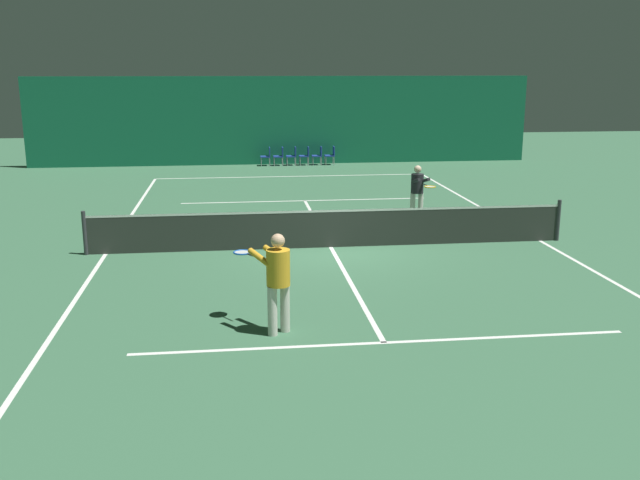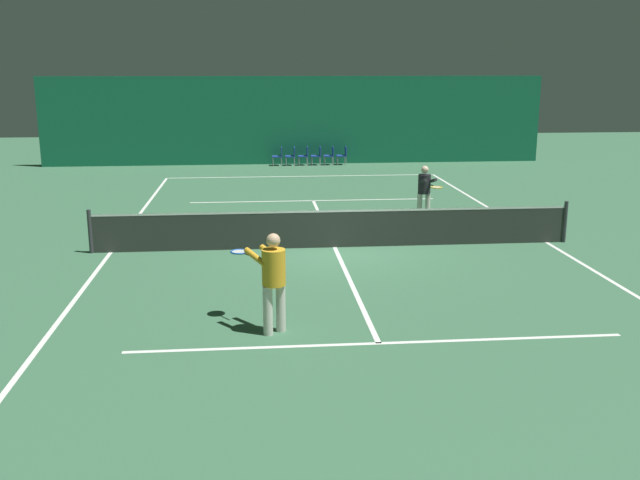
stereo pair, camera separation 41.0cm
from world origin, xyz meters
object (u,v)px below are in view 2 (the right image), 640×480
at_px(tennis_net, 335,227).
at_px(courtside_chair_3, 317,154).
at_px(courtside_chair_4, 330,154).
at_px(courtside_chair_5, 343,154).
at_px(courtside_chair_0, 279,155).
at_px(courtside_chair_1, 292,155).
at_px(courtside_chair_2, 305,155).
at_px(player_near, 272,275).
at_px(player_far, 425,189).

bearing_deg(tennis_net, courtside_chair_3, 86.47).
bearing_deg(courtside_chair_4, courtside_chair_5, 90.00).
bearing_deg(courtside_chair_0, courtside_chair_1, 90.00).
height_order(tennis_net, courtside_chair_1, tennis_net).
distance_m(courtside_chair_2, courtside_chair_3, 0.59).
xyz_separation_m(courtside_chair_0, courtside_chair_4, (2.36, 0.00, 0.00)).
xyz_separation_m(courtside_chair_1, courtside_chair_2, (0.59, 0.00, 0.00)).
bearing_deg(tennis_net, courtside_chair_4, 84.27).
relative_size(tennis_net, courtside_chair_4, 14.29).
height_order(courtside_chair_2, courtside_chair_5, same).
xyz_separation_m(player_near, courtside_chair_1, (1.47, 20.99, -0.53)).
distance_m(player_far, courtside_chair_5, 12.30).
relative_size(courtside_chair_1, courtside_chair_5, 1.00).
relative_size(tennis_net, courtside_chair_2, 14.29).
bearing_deg(courtside_chair_2, courtside_chair_1, -90.00).
height_order(player_near, courtside_chair_2, player_near).
xyz_separation_m(courtside_chair_2, courtside_chair_5, (1.77, 0.00, 0.00)).
bearing_deg(tennis_net, courtside_chair_1, 90.89).
bearing_deg(courtside_chair_0, courtside_chair_2, 90.00).
height_order(courtside_chair_1, courtside_chair_5, same).
distance_m(courtside_chair_0, courtside_chair_2, 1.18).
distance_m(courtside_chair_1, courtside_chair_5, 2.36).
relative_size(courtside_chair_0, courtside_chair_5, 1.00).
relative_size(courtside_chair_2, courtside_chair_3, 1.00).
relative_size(tennis_net, courtside_chair_5, 14.29).
height_order(tennis_net, courtside_chair_4, tennis_net).
bearing_deg(courtside_chair_1, courtside_chair_5, 90.00).
xyz_separation_m(tennis_net, courtside_chair_0, (-0.83, 15.28, -0.03)).
height_order(courtside_chair_2, courtside_chair_3, same).
distance_m(player_near, courtside_chair_2, 21.10).
distance_m(tennis_net, courtside_chair_4, 15.35).
bearing_deg(courtside_chair_1, player_far, 14.75).
height_order(tennis_net, courtside_chair_2, tennis_net).
relative_size(courtside_chair_0, courtside_chair_3, 1.00).
bearing_deg(courtside_chair_2, courtside_chair_4, 90.00).
distance_m(player_near, courtside_chair_1, 21.05).
bearing_deg(player_far, courtside_chair_1, -172.00).
distance_m(courtside_chair_0, courtside_chair_5, 2.95).
xyz_separation_m(courtside_chair_0, courtside_chair_3, (1.77, 0.00, 0.00)).
bearing_deg(courtside_chair_0, tennis_net, 3.11).
xyz_separation_m(player_near, courtside_chair_2, (2.06, 20.99, -0.53)).
bearing_deg(courtside_chair_3, courtside_chair_1, -90.00).
height_order(tennis_net, player_far, player_far).
relative_size(player_far, courtside_chair_0, 1.90).
distance_m(courtside_chair_2, courtside_chair_5, 1.77).
xyz_separation_m(player_far, courtside_chair_5, (-0.87, 12.27, -0.45)).
height_order(courtside_chair_1, courtside_chair_2, same).
relative_size(tennis_net, player_far, 7.50).
bearing_deg(courtside_chair_3, tennis_net, -3.53).
height_order(courtside_chair_0, courtside_chair_2, same).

